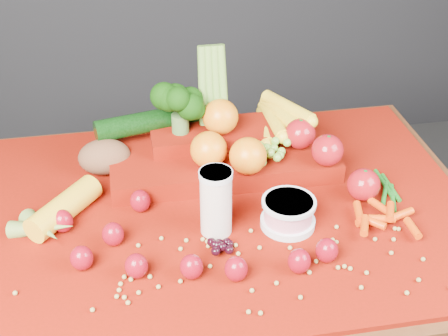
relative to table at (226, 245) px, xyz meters
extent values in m
cube|color=#36190C|center=(0.00, 0.00, 0.07)|extent=(1.10, 0.80, 0.05)
cube|color=#36190C|center=(-0.48, 0.33, -0.31)|extent=(0.06, 0.06, 0.70)
cube|color=#36190C|center=(0.48, 0.33, -0.31)|extent=(0.06, 0.06, 0.70)
cube|color=#6F0B03|center=(0.00, 0.00, 0.10)|extent=(1.05, 0.75, 0.01)
cylinder|color=beige|center=(-0.03, -0.07, 0.18)|extent=(0.06, 0.06, 0.14)
cylinder|color=silver|center=(-0.03, -0.07, 0.25)|extent=(0.07, 0.07, 0.01)
cylinder|color=silver|center=(0.12, -0.08, 0.11)|extent=(0.11, 0.11, 0.02)
cylinder|color=pink|center=(0.12, -0.08, 0.15)|extent=(0.10, 0.10, 0.05)
cylinder|color=silver|center=(0.12, -0.08, 0.16)|extent=(0.11, 0.11, 0.01)
ellipsoid|color=maroon|center=(-0.24, -0.08, 0.13)|extent=(0.04, 0.04, 0.05)
cone|color=#0E4F16|center=(-0.24, -0.08, 0.16)|extent=(0.03, 0.03, 0.01)
ellipsoid|color=maroon|center=(-0.30, -0.14, 0.13)|extent=(0.04, 0.04, 0.05)
cone|color=#0E4F16|center=(-0.30, -0.14, 0.16)|extent=(0.03, 0.03, 0.01)
ellipsoid|color=maroon|center=(-0.20, -0.18, 0.13)|extent=(0.04, 0.04, 0.05)
cone|color=#0E4F16|center=(-0.20, -0.18, 0.16)|extent=(0.03, 0.03, 0.01)
ellipsoid|color=maroon|center=(-0.10, -0.20, 0.13)|extent=(0.04, 0.04, 0.05)
cone|color=#0E4F16|center=(-0.10, -0.20, 0.16)|extent=(0.03, 0.03, 0.01)
ellipsoid|color=maroon|center=(-0.02, -0.22, 0.13)|extent=(0.04, 0.04, 0.05)
cone|color=#0E4F16|center=(-0.02, -0.22, 0.16)|extent=(0.03, 0.03, 0.01)
ellipsoid|color=maroon|center=(0.10, -0.22, 0.13)|extent=(0.04, 0.04, 0.05)
cone|color=#0E4F16|center=(0.10, -0.22, 0.16)|extent=(0.03, 0.03, 0.01)
ellipsoid|color=maroon|center=(-0.18, 0.02, 0.13)|extent=(0.04, 0.04, 0.05)
cone|color=#0E4F16|center=(-0.18, 0.02, 0.16)|extent=(0.03, 0.03, 0.01)
ellipsoid|color=maroon|center=(-0.34, -0.02, 0.13)|extent=(0.04, 0.04, 0.05)
cone|color=#0E4F16|center=(-0.34, -0.02, 0.16)|extent=(0.03, 0.03, 0.01)
ellipsoid|color=maroon|center=(0.16, -0.20, 0.13)|extent=(0.04, 0.04, 0.05)
cone|color=#0E4F16|center=(0.16, -0.20, 0.16)|extent=(0.03, 0.03, 0.01)
cylinder|color=gold|center=(-0.34, 0.02, 0.13)|extent=(0.16, 0.17, 0.06)
ellipsoid|color=brown|center=(-0.25, 0.18, 0.15)|extent=(0.12, 0.09, 0.08)
cube|color=#6F0B03|center=(0.02, 0.15, 0.13)|extent=(0.52, 0.22, 0.04)
cube|color=#6F0B03|center=(0.00, 0.20, 0.17)|extent=(0.28, 0.12, 0.03)
sphere|color=maroon|center=(0.24, 0.06, 0.19)|extent=(0.07, 0.07, 0.07)
sphere|color=maroon|center=(0.30, -0.02, 0.14)|extent=(0.07, 0.07, 0.07)
sphere|color=maroon|center=(0.20, 0.14, 0.19)|extent=(0.07, 0.07, 0.07)
sphere|color=#DD5904|center=(-0.02, 0.10, 0.19)|extent=(0.08, 0.08, 0.08)
sphere|color=#DD5904|center=(0.06, 0.06, 0.19)|extent=(0.08, 0.08, 0.08)
sphere|color=#DD5904|center=(0.02, 0.18, 0.23)|extent=(0.08, 0.08, 0.08)
cylinder|color=yellow|center=(0.14, 0.22, 0.17)|extent=(0.06, 0.17, 0.04)
cylinder|color=yellow|center=(0.16, 0.22, 0.18)|extent=(0.04, 0.17, 0.04)
cylinder|color=yellow|center=(0.18, 0.22, 0.20)|extent=(0.07, 0.17, 0.04)
cylinder|color=yellow|center=(0.19, 0.22, 0.21)|extent=(0.10, 0.16, 0.04)
cylinder|color=#3F662D|center=(-0.07, 0.20, 0.21)|extent=(0.04, 0.04, 0.04)
cylinder|color=olive|center=(-0.01, 0.24, 0.26)|extent=(0.03, 0.06, 0.22)
cylinder|color=olive|center=(0.00, 0.24, 0.26)|extent=(0.02, 0.06, 0.22)
cylinder|color=olive|center=(0.02, 0.24, 0.26)|extent=(0.02, 0.06, 0.22)
cylinder|color=olive|center=(0.04, 0.24, 0.26)|extent=(0.03, 0.06, 0.22)
cylinder|color=black|center=(-0.14, 0.24, 0.20)|extent=(0.26, 0.11, 0.05)
camera|label=1|loc=(-0.19, -1.05, 0.92)|focal=50.00mm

